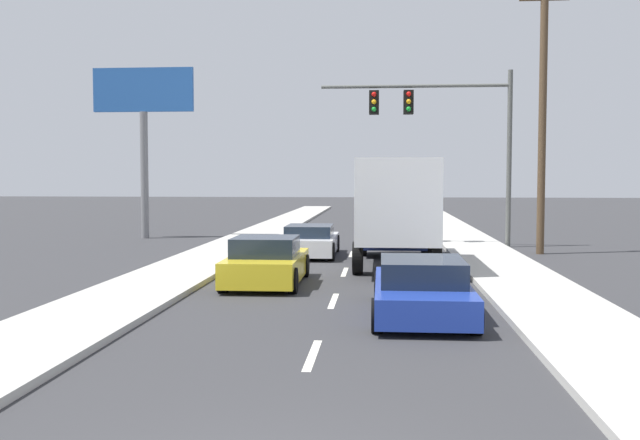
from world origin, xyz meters
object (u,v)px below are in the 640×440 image
car_blue (422,289)px  roadside_billboard (144,114)px  traffic_signal_mast (432,117)px  car_yellow (266,263)px  box_truck (396,206)px  utility_pole_mid (542,116)px  car_white (310,241)px

car_blue → roadside_billboard: 21.81m
car_blue → roadside_billboard: roadside_billboard is taller
traffic_signal_mast → car_blue: bearing=-94.7°
car_yellow → box_truck: size_ratio=0.52×
car_blue → utility_pole_mid: utility_pole_mid is taller
traffic_signal_mast → roadside_billboard: size_ratio=0.98×
car_white → utility_pole_mid: 9.67m
box_truck → traffic_signal_mast: bearing=76.4°
box_truck → roadside_billboard: roadside_billboard is taller
car_yellow → traffic_signal_mast: traffic_signal_mast is taller
traffic_signal_mast → roadside_billboard: 13.30m
car_yellow → utility_pole_mid: 12.96m
utility_pole_mid → roadside_billboard: (-16.81, 5.41, 0.64)m
car_blue → box_truck: bearing=92.6°
car_yellow → roadside_billboard: size_ratio=0.51×
car_white → traffic_signal_mast: (4.58, 3.99, 4.73)m
car_yellow → car_blue: car_yellow is taller
box_truck → roadside_billboard: 15.24m
car_white → car_yellow: car_yellow is taller
traffic_signal_mast → utility_pole_mid: utility_pole_mid is taller
car_blue → utility_pole_mid: size_ratio=0.47×
car_blue → utility_pole_mid: bearing=67.6°
box_truck → car_blue: 8.37m
box_truck → car_white: bearing=140.0°
car_blue → roadside_billboard: size_ratio=0.59×
car_white → roadside_billboard: bearing=140.8°
box_truck → traffic_signal_mast: traffic_signal_mast is taller
roadside_billboard → car_white: bearing=-39.2°
car_white → traffic_signal_mast: size_ratio=0.54×
traffic_signal_mast → roadside_billboard: (-12.98, 2.85, 0.46)m
utility_pole_mid → car_blue: bearing=-112.4°
box_truck → utility_pole_mid: (5.40, 3.95, 3.16)m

